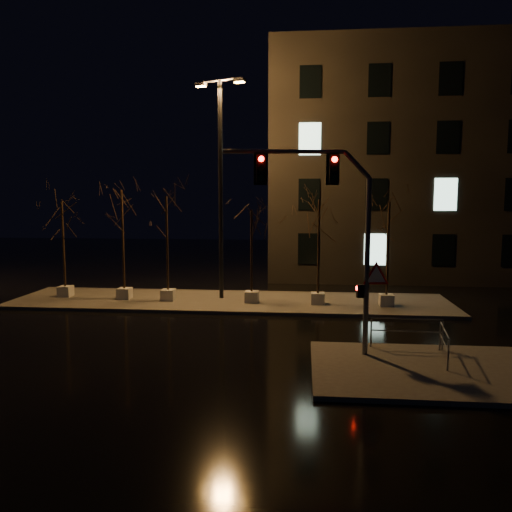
# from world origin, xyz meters

# --- Properties ---
(ground) EXTENTS (90.00, 90.00, 0.00)m
(ground) POSITION_xyz_m (0.00, 0.00, 0.00)
(ground) COLOR black
(ground) RESTS_ON ground
(median) EXTENTS (22.00, 5.00, 0.15)m
(median) POSITION_xyz_m (0.00, 6.00, 0.07)
(median) COLOR #45423E
(median) RESTS_ON ground
(sidewalk_corner) EXTENTS (7.00, 5.00, 0.15)m
(sidewalk_corner) POSITION_xyz_m (7.50, -3.50, 0.07)
(sidewalk_corner) COLOR #45423E
(sidewalk_corner) RESTS_ON ground
(building) EXTENTS (25.00, 12.00, 15.00)m
(building) POSITION_xyz_m (14.00, 18.00, 7.50)
(building) COLOR black
(building) RESTS_ON ground
(tree_0) EXTENTS (1.80, 1.80, 5.09)m
(tree_0) POSITION_xyz_m (-8.70, 6.10, 4.02)
(tree_0) COLOR beige
(tree_0) RESTS_ON median
(tree_1) EXTENTS (1.80, 1.80, 5.69)m
(tree_1) POSITION_xyz_m (-5.42, 5.83, 4.46)
(tree_1) COLOR beige
(tree_1) RESTS_ON median
(tree_2) EXTENTS (1.80, 1.80, 5.38)m
(tree_2) POSITION_xyz_m (-3.08, 5.67, 4.23)
(tree_2) COLOR beige
(tree_2) RESTS_ON median
(tree_3) EXTENTS (1.80, 1.80, 4.70)m
(tree_3) POSITION_xyz_m (1.17, 5.59, 3.71)
(tree_3) COLOR beige
(tree_3) RESTS_ON median
(tree_4) EXTENTS (1.80, 1.80, 5.20)m
(tree_4) POSITION_xyz_m (4.42, 5.50, 4.10)
(tree_4) COLOR beige
(tree_4) RESTS_ON median
(tree_5) EXTENTS (1.80, 1.80, 5.08)m
(tree_5) POSITION_xyz_m (7.68, 5.41, 4.00)
(tree_5) COLOR beige
(tree_5) RESTS_ON median
(traffic_signal_mast) EXTENTS (5.38, 0.92, 6.63)m
(traffic_signal_mast) POSITION_xyz_m (4.70, -2.46, 4.51)
(traffic_signal_mast) COLOR slate
(traffic_signal_mast) RESTS_ON sidewalk_corner
(streetlight_main) EXTENTS (2.67, 1.19, 10.96)m
(streetlight_main) POSITION_xyz_m (-0.50, 6.51, 6.47)
(streetlight_main) COLOR black
(streetlight_main) RESTS_ON median
(guard_rail_a) EXTENTS (2.43, 0.15, 1.05)m
(guard_rail_a) POSITION_xyz_m (7.25, -1.50, 0.83)
(guard_rail_a) COLOR slate
(guard_rail_a) RESTS_ON sidewalk_corner
(guard_rail_b) EXTENTS (0.35, 2.09, 1.00)m
(guard_rail_b) POSITION_xyz_m (8.18, -2.65, 0.79)
(guard_rail_b) COLOR slate
(guard_rail_b) RESTS_ON sidewalk_corner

